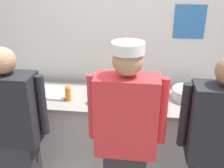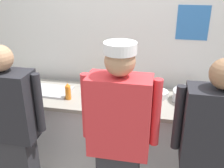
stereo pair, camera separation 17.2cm
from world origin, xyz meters
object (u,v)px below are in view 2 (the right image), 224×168
(squeeze_bottle_secondary, at_px, (68,91))
(chefs_knife, at_px, (224,103))
(deli_cup, at_px, (127,89))
(plate_stack_front, at_px, (159,94))
(mixing_bowl_steel, at_px, (189,96))
(chef_center, at_px, (119,140))
(squeeze_bottle_primary, at_px, (98,81))
(sheet_tray, at_px, (47,91))
(chef_near_left, at_px, (13,129))
(ramekin_green_sauce, at_px, (91,101))
(chef_far_right, at_px, (210,155))

(squeeze_bottle_secondary, distance_m, chefs_knife, 1.60)
(deli_cup, bearing_deg, plate_stack_front, -3.65)
(mixing_bowl_steel, relative_size, deli_cup, 3.11)
(chef_center, bearing_deg, squeeze_bottle_primary, 113.02)
(sheet_tray, xyz_separation_m, squeeze_bottle_primary, (0.53, 0.21, 0.08))
(mixing_bowl_steel, xyz_separation_m, chefs_knife, (0.35, 0.02, -0.05))
(chef_center, xyz_separation_m, mixing_bowl_steel, (0.59, 0.83, 0.04))
(squeeze_bottle_secondary, distance_m, deli_cup, 0.64)
(plate_stack_front, xyz_separation_m, sheet_tray, (-1.22, -0.10, -0.02))
(plate_stack_front, xyz_separation_m, mixing_bowl_steel, (0.31, -0.03, 0.02))
(mixing_bowl_steel, height_order, chefs_knife, mixing_bowl_steel)
(chef_near_left, distance_m, mixing_bowl_steel, 1.74)
(plate_stack_front, relative_size, mixing_bowl_steel, 0.58)
(squeeze_bottle_secondary, height_order, ramekin_green_sauce, squeeze_bottle_secondary)
(chef_center, height_order, ramekin_green_sauce, chef_center)
(chef_center, distance_m, mixing_bowl_steel, 1.02)
(chef_near_left, bearing_deg, chef_far_right, -0.77)
(sheet_tray, bearing_deg, squeeze_bottle_secondary, -23.50)
(chef_center, relative_size, ramekin_green_sauce, 17.25)
(deli_cup, bearing_deg, ramekin_green_sauce, -139.49)
(chef_far_right, bearing_deg, ramekin_green_sauce, 152.39)
(plate_stack_front, relative_size, deli_cup, 1.80)
(plate_stack_front, bearing_deg, squeeze_bottle_primary, 171.08)
(chef_far_right, height_order, chefs_knife, chef_far_right)
(chef_center, relative_size, chef_far_right, 1.05)
(squeeze_bottle_primary, relative_size, ramekin_green_sauce, 1.89)
(sheet_tray, xyz_separation_m, ramekin_green_sauce, (0.55, -0.16, 0.01))
(mixing_bowl_steel, distance_m, ramekin_green_sauce, 1.01)
(chef_near_left, relative_size, chefs_knife, 5.86)
(deli_cup, bearing_deg, chef_far_right, -48.21)
(squeeze_bottle_primary, height_order, chefs_knife, squeeze_bottle_primary)
(mixing_bowl_steel, height_order, ramekin_green_sauce, mixing_bowl_steel)
(chef_near_left, distance_m, squeeze_bottle_secondary, 0.67)
(chef_far_right, distance_m, deli_cup, 1.15)
(chef_far_right, relative_size, sheet_tray, 3.11)
(chef_near_left, bearing_deg, ramekin_green_sauce, 44.58)
(sheet_tray, relative_size, squeeze_bottle_primary, 2.80)
(deli_cup, distance_m, chefs_knife, 1.01)
(chef_center, height_order, sheet_tray, chef_center)
(squeeze_bottle_secondary, bearing_deg, deli_cup, 23.27)
(chef_near_left, xyz_separation_m, ramekin_green_sauce, (0.56, 0.55, 0.06))
(squeeze_bottle_primary, bearing_deg, chef_near_left, -120.67)
(mixing_bowl_steel, distance_m, deli_cup, 0.66)
(mixing_bowl_steel, relative_size, squeeze_bottle_secondary, 1.87)
(mixing_bowl_steel, bearing_deg, squeeze_bottle_secondary, -170.99)
(sheet_tray, height_order, squeeze_bottle_secondary, squeeze_bottle_secondary)
(mixing_bowl_steel, bearing_deg, ramekin_green_sauce, -166.96)
(chef_center, xyz_separation_m, plate_stack_front, (0.28, 0.86, 0.02))
(chef_far_right, bearing_deg, chef_near_left, 179.23)
(sheet_tray, height_order, squeeze_bottle_primary, squeeze_bottle_primary)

